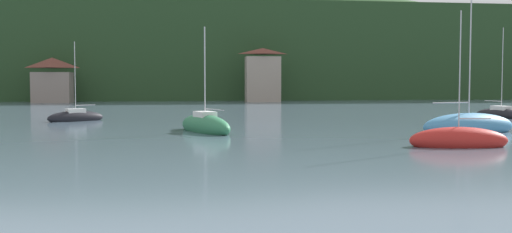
{
  "coord_description": "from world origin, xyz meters",
  "views": [
    {
      "loc": [
        -4.17,
        19.76,
        4.01
      ],
      "look_at": [
        0.0,
        49.31,
        2.21
      ],
      "focal_mm": 41.76,
      "sensor_mm": 36.0,
      "label": 1
    }
  ],
  "objects_px": {
    "shore_building_west": "(53,81)",
    "shore_building_westcentral": "(263,76)",
    "sailboat_far_6": "(205,126)",
    "sailboat_mid_2": "(458,140)",
    "sailboat_far_4": "(469,126)",
    "sailboat_far_8": "(501,114)",
    "sailboat_far_5": "(76,117)"
  },
  "relations": [
    {
      "from": "shore_building_westcentral",
      "to": "sailboat_mid_2",
      "type": "relative_size",
      "value": 1.17
    },
    {
      "from": "shore_building_west",
      "to": "shore_building_westcentral",
      "type": "bearing_deg",
      "value": -1.58
    },
    {
      "from": "shore_building_west",
      "to": "sailboat_mid_2",
      "type": "height_order",
      "value": "sailboat_mid_2"
    },
    {
      "from": "shore_building_westcentral",
      "to": "sailboat_mid_2",
      "type": "height_order",
      "value": "shore_building_westcentral"
    },
    {
      "from": "sailboat_mid_2",
      "to": "sailboat_far_8",
      "type": "height_order",
      "value": "sailboat_far_8"
    },
    {
      "from": "sailboat_far_5",
      "to": "sailboat_far_8",
      "type": "bearing_deg",
      "value": 148.43
    },
    {
      "from": "sailboat_mid_2",
      "to": "sailboat_far_4",
      "type": "bearing_deg",
      "value": -112.44
    },
    {
      "from": "sailboat_far_6",
      "to": "sailboat_far_8",
      "type": "bearing_deg",
      "value": -88.74
    },
    {
      "from": "shore_building_westcentral",
      "to": "sailboat_far_4",
      "type": "bearing_deg",
      "value": -85.2
    },
    {
      "from": "shore_building_westcentral",
      "to": "sailboat_far_5",
      "type": "bearing_deg",
      "value": -117.71
    },
    {
      "from": "sailboat_far_5",
      "to": "sailboat_far_8",
      "type": "height_order",
      "value": "sailboat_far_8"
    },
    {
      "from": "shore_building_west",
      "to": "sailboat_far_5",
      "type": "distance_m",
      "value": 53.14
    },
    {
      "from": "sailboat_far_4",
      "to": "sailboat_far_6",
      "type": "relative_size",
      "value": 1.41
    },
    {
      "from": "sailboat_far_5",
      "to": "sailboat_far_6",
      "type": "relative_size",
      "value": 0.95
    },
    {
      "from": "shore_building_westcentral",
      "to": "sailboat_far_6",
      "type": "distance_m",
      "value": 66.71
    },
    {
      "from": "sailboat_far_8",
      "to": "sailboat_far_6",
      "type": "bearing_deg",
      "value": -84.03
    },
    {
      "from": "shore_building_westcentral",
      "to": "sailboat_far_4",
      "type": "relative_size",
      "value": 0.83
    },
    {
      "from": "shore_building_west",
      "to": "sailboat_far_6",
      "type": "bearing_deg",
      "value": -69.95
    },
    {
      "from": "shore_building_west",
      "to": "shore_building_westcentral",
      "type": "xyz_separation_m",
      "value": [
        38.6,
        -1.06,
        0.96
      ]
    },
    {
      "from": "shore_building_west",
      "to": "shore_building_westcentral",
      "type": "distance_m",
      "value": 38.63
    },
    {
      "from": "sailboat_far_4",
      "to": "sailboat_far_6",
      "type": "bearing_deg",
      "value": 159.12
    },
    {
      "from": "shore_building_west",
      "to": "sailboat_far_4",
      "type": "relative_size",
      "value": 0.67
    },
    {
      "from": "sailboat_mid_2",
      "to": "sailboat_far_4",
      "type": "distance_m",
      "value": 10.87
    },
    {
      "from": "shore_building_west",
      "to": "sailboat_far_4",
      "type": "bearing_deg",
      "value": -57.4
    },
    {
      "from": "sailboat_far_8",
      "to": "sailboat_far_5",
      "type": "bearing_deg",
      "value": -107.53
    },
    {
      "from": "sailboat_mid_2",
      "to": "sailboat_far_6",
      "type": "height_order",
      "value": "sailboat_mid_2"
    },
    {
      "from": "shore_building_westcentral",
      "to": "sailboat_far_6",
      "type": "height_order",
      "value": "shore_building_westcentral"
    },
    {
      "from": "sailboat_mid_2",
      "to": "sailboat_far_6",
      "type": "relative_size",
      "value": 0.99
    },
    {
      "from": "sailboat_mid_2",
      "to": "sailboat_far_4",
      "type": "relative_size",
      "value": 0.71
    },
    {
      "from": "sailboat_mid_2",
      "to": "shore_building_westcentral",
      "type": "bearing_deg",
      "value": -81.55
    },
    {
      "from": "shore_building_westcentral",
      "to": "sailboat_far_5",
      "type": "xyz_separation_m",
      "value": [
        -26.55,
        -50.56,
        -4.58
      ]
    },
    {
      "from": "shore_building_westcentral",
      "to": "sailboat_far_8",
      "type": "xyz_separation_m",
      "value": [
        18.35,
        -51.43,
        -4.58
      ]
    }
  ]
}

